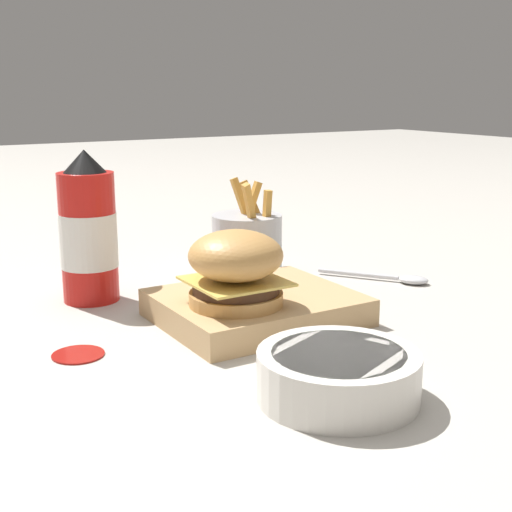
{
  "coord_description": "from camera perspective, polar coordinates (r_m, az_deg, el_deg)",
  "views": [
    {
      "loc": [
        0.44,
        0.75,
        0.29
      ],
      "look_at": [
        -0.01,
        0.01,
        0.08
      ],
      "focal_mm": 50.0,
      "sensor_mm": 36.0,
      "label": 1
    }
  ],
  "objects": [
    {
      "name": "ketchup_puddle",
      "position": [
        0.82,
        -14.05,
        -7.6
      ],
      "size": [
        0.06,
        0.06,
        0.0
      ],
      "color": "#9E140F",
      "rests_on": "ground_plane"
    },
    {
      "name": "burger",
      "position": [
        0.85,
        -1.63,
        -0.93
      ],
      "size": [
        0.11,
        0.11,
        0.09
      ],
      "color": "tan",
      "rests_on": "serving_board"
    },
    {
      "name": "fries_basket",
      "position": [
        1.13,
        -0.72,
        1.07
      ],
      "size": [
        0.11,
        0.11,
        0.15
      ],
      "color": "#B7B7BC",
      "rests_on": "ground_plane"
    },
    {
      "name": "spoon",
      "position": [
        1.11,
        11.34,
        -1.76
      ],
      "size": [
        0.12,
        0.15,
        0.01
      ],
      "rotation": [
        0.0,
        0.0,
        2.2
      ],
      "color": "silver",
      "rests_on": "ground_plane"
    },
    {
      "name": "side_bowl",
      "position": [
        0.69,
        6.59,
        -9.37
      ],
      "size": [
        0.16,
        0.16,
        0.05
      ],
      "color": "silver",
      "rests_on": "ground_plane"
    },
    {
      "name": "ketchup_bottle",
      "position": [
        1.0,
        -13.27,
        1.77
      ],
      "size": [
        0.08,
        0.08,
        0.21
      ],
      "color": "red",
      "rests_on": "ground_plane"
    },
    {
      "name": "serving_board",
      "position": [
        0.91,
        0.0,
        -4.13
      ],
      "size": [
        0.24,
        0.2,
        0.03
      ],
      "color": "tan",
      "rests_on": "ground_plane"
    },
    {
      "name": "ground_plane",
      "position": [
        0.91,
        -1.0,
        -5.19
      ],
      "size": [
        6.0,
        6.0,
        0.0
      ],
      "primitive_type": "plane",
      "color": "#B7B2A8"
    }
  ]
}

